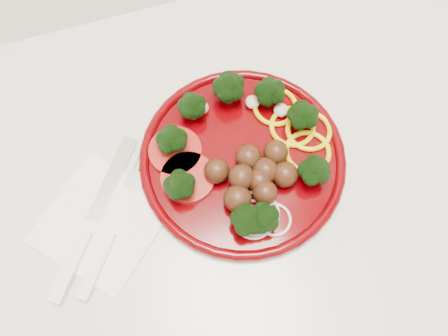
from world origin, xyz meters
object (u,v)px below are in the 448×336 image
object	(u,v)px
knife	(85,237)
fork	(105,247)
napkin	(102,222)
plate	(244,157)

from	to	relation	value
knife	fork	size ratio (longest dim) A/B	1.12
napkin	knife	xyz separation A→B (m)	(-0.02, -0.01, 0.01)
fork	knife	bearing A→B (deg)	83.00
plate	knife	world-z (taller)	plate
napkin	knife	distance (m)	0.03
plate	napkin	distance (m)	0.21
plate	knife	distance (m)	0.23
plate	knife	size ratio (longest dim) A/B	1.42
napkin	knife	bearing A→B (deg)	-149.35
plate	napkin	size ratio (longest dim) A/B	1.96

